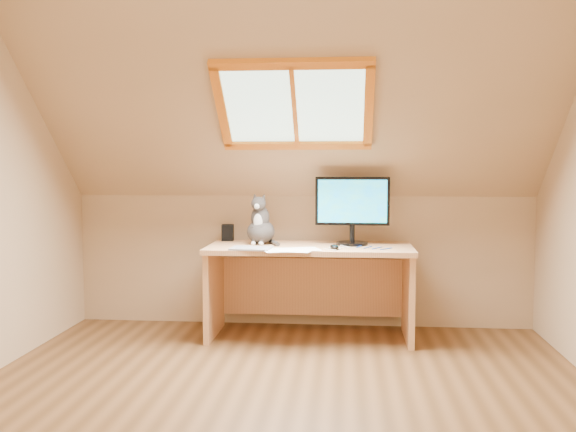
# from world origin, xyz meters

# --- Properties ---
(ground) EXTENTS (3.50, 3.50, 0.00)m
(ground) POSITION_xyz_m (0.00, 0.00, 0.00)
(ground) COLOR brown
(ground) RESTS_ON ground
(room_shell) EXTENTS (3.52, 3.52, 2.41)m
(room_shell) POSITION_xyz_m (0.00, -0.09, 1.43)
(room_shell) COLOR tan
(room_shell) RESTS_ON ground
(desk) EXTENTS (1.45, 0.64, 0.66)m
(desk) POSITION_xyz_m (0.08, 1.44, 0.45)
(desk) COLOR tan
(desk) RESTS_ON ground
(monitor) EXTENTS (0.53, 0.22, 0.49)m
(monitor) POSITION_xyz_m (0.38, 1.45, 0.94)
(monitor) COLOR black
(monitor) RESTS_ON desk
(cat) EXTENTS (0.24, 0.27, 0.38)m
(cat) POSITION_xyz_m (-0.28, 1.45, 0.80)
(cat) COLOR #3D3836
(cat) RESTS_ON desk
(desk_speaker) EXTENTS (0.09, 0.09, 0.12)m
(desk_speaker) POSITION_xyz_m (-0.56, 1.63, 0.72)
(desk_speaker) COLOR black
(desk_speaker) RESTS_ON desk
(graphics_tablet) EXTENTS (0.29, 0.22, 0.01)m
(graphics_tablet) POSITION_xyz_m (-0.30, 1.15, 0.67)
(graphics_tablet) COLOR #B2B2B7
(graphics_tablet) RESTS_ON desk
(mouse) EXTENTS (0.08, 0.12, 0.03)m
(mouse) POSITION_xyz_m (0.26, 1.20, 0.68)
(mouse) COLOR black
(mouse) RESTS_ON desk
(papers) EXTENTS (0.35, 0.30, 0.01)m
(papers) POSITION_xyz_m (0.02, 1.12, 0.67)
(papers) COLOR white
(papers) RESTS_ON desk
(cables) EXTENTS (0.51, 0.26, 0.01)m
(cables) POSITION_xyz_m (0.43, 1.26, 0.67)
(cables) COLOR silver
(cables) RESTS_ON desk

